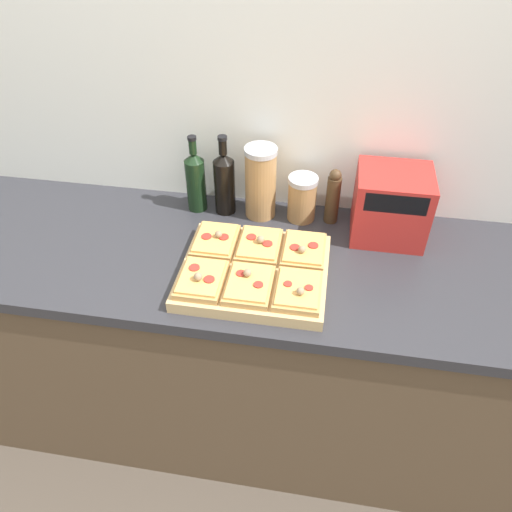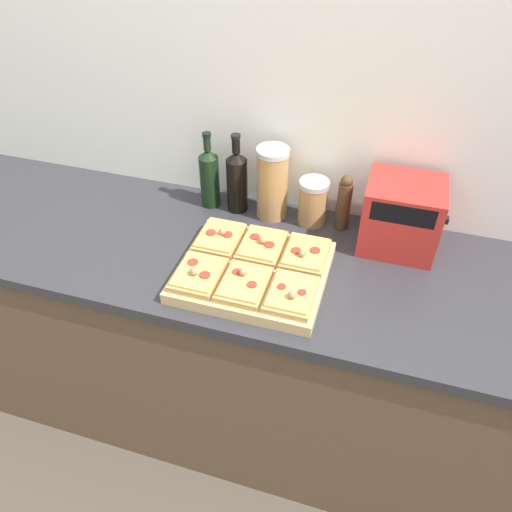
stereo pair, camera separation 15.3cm
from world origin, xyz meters
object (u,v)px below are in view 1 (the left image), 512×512
cutting_board (254,272)px  toaster_oven (391,205)px  olive_oil_bottle (196,180)px  pepper_mill (333,196)px  wine_bottle (224,182)px  grain_jar_tall (261,182)px  grain_jar_short (302,198)px

cutting_board → toaster_oven: bearing=35.4°
cutting_board → olive_oil_bottle: olive_oil_bottle is taller
cutting_board → pepper_mill: 0.41m
cutting_board → wine_bottle: size_ratio=1.51×
pepper_mill → grain_jar_tall: bearing=180.0°
grain_jar_short → olive_oil_bottle: bearing=-180.0°
grain_jar_short → pepper_mill: bearing=-0.0°
wine_bottle → cutting_board: bearing=-64.1°
olive_oil_bottle → grain_jar_tall: olive_oil_bottle is taller
cutting_board → pepper_mill: pepper_mill is taller
grain_jar_tall → toaster_oven: 0.44m
cutting_board → wine_bottle: 0.39m
wine_bottle → toaster_oven: (0.57, -0.04, -0.00)m
wine_bottle → toaster_oven: bearing=-4.5°
olive_oil_bottle → toaster_oven: (0.67, -0.04, 0.00)m
wine_bottle → toaster_oven: size_ratio=1.12×
cutting_board → wine_bottle: (-0.16, 0.33, 0.10)m
wine_bottle → grain_jar_short: size_ratio=1.78×
grain_jar_short → toaster_oven: 0.30m
grain_jar_tall → pepper_mill: 0.25m
grain_jar_tall → grain_jar_short: size_ratio=1.59×
grain_jar_short → toaster_oven: toaster_oven is taller
grain_jar_tall → toaster_oven: (0.44, -0.04, -0.01)m
olive_oil_bottle → pepper_mill: (0.48, 0.00, -0.02)m
wine_bottle → pepper_mill: 0.38m
toaster_oven → cutting_board: bearing=-144.6°
grain_jar_tall → pepper_mill: grain_jar_tall is taller
wine_bottle → toaster_oven: 0.57m
grain_jar_tall → grain_jar_short: bearing=0.0°
toaster_oven → pepper_mill: bearing=166.8°
cutting_board → olive_oil_bottle: size_ratio=1.56×
olive_oil_bottle → grain_jar_short: 0.38m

